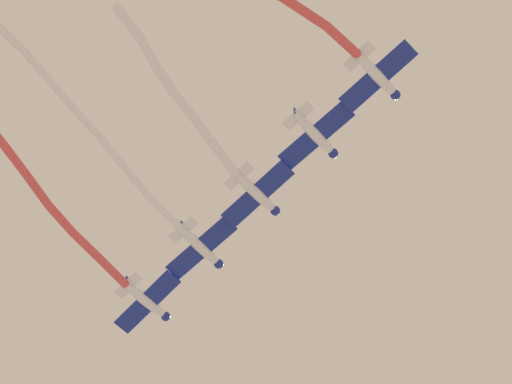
# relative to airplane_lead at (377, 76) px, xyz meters

# --- Properties ---
(airplane_lead) EXTENTS (6.87, 5.68, 1.81)m
(airplane_lead) POSITION_rel_airplane_lead_xyz_m (0.00, 0.00, 0.00)
(airplane_lead) COLOR silver
(airplane_left_wing) EXTENTS (6.82, 5.72, 1.81)m
(airplane_left_wing) POSITION_rel_airplane_lead_xyz_m (-6.08, -3.61, 0.30)
(airplane_left_wing) COLOR silver
(airplane_right_wing) EXTENTS (6.90, 5.66, 1.81)m
(airplane_right_wing) POSITION_rel_airplane_lead_xyz_m (-12.16, -7.22, 0.00)
(airplane_right_wing) COLOR silver
(smoke_trail_right_wing) EXTENTS (12.04, 12.92, 2.15)m
(smoke_trail_right_wing) POSITION_rel_airplane_lead_xyz_m (-5.21, -15.52, 0.61)
(smoke_trail_right_wing) COLOR white
(airplane_slot) EXTENTS (6.84, 5.71, 1.81)m
(airplane_slot) POSITION_rel_airplane_lead_xyz_m (-18.24, -10.83, 0.30)
(airplane_slot) COLOR silver
(smoke_trail_slot) EXTENTS (16.03, 21.15, 3.52)m
(smoke_trail_slot) POSITION_rel_airplane_lead_xyz_m (-9.12, -23.25, 1.66)
(smoke_trail_slot) COLOR white
(airplane_trail) EXTENTS (6.98, 5.57, 1.81)m
(airplane_trail) POSITION_rel_airplane_lead_xyz_m (-24.31, -14.44, 0.00)
(airplane_trail) COLOR silver
(smoke_trail_trail) EXTENTS (16.04, 17.04, 1.33)m
(smoke_trail_trail) POSITION_rel_airplane_lead_xyz_m (-15.68, -25.16, -0.15)
(smoke_trail_trail) COLOR #DB4C4C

